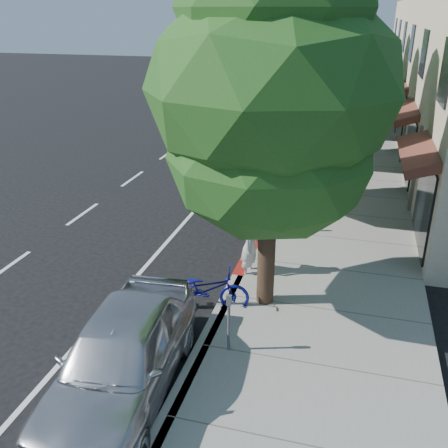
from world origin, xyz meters
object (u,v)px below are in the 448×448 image
(street_tree_1, at_px, (307,70))
(pedestrian, at_px, (334,170))
(cyclist, at_px, (250,244))
(dark_sedan, at_px, (278,124))
(street_tree_5, at_px, (344,40))
(white_pickup, at_px, (269,123))
(dark_suv_far, at_px, (296,101))
(silver_suv, at_px, (271,167))
(near_car_a, at_px, (121,356))
(street_tree_0, at_px, (273,94))
(street_tree_4, at_px, (340,47))
(bicycle, at_px, (206,289))
(street_tree_3, at_px, (333,49))
(street_tree_2, at_px, (323,59))

(street_tree_1, bearing_deg, pedestrian, 67.01)
(cyclist, relative_size, dark_sedan, 0.37)
(street_tree_1, xyz_separation_m, street_tree_5, (0.00, 24.00, -0.37))
(white_pickup, xyz_separation_m, dark_suv_far, (0.59, 6.50, 0.15))
(street_tree_1, bearing_deg, white_pickup, 105.74)
(silver_suv, bearing_deg, near_car_a, -90.19)
(street_tree_0, height_order, street_tree_4, street_tree_0)
(street_tree_0, distance_m, dark_sedan, 17.07)
(street_tree_5, distance_m, dark_sedan, 14.28)
(street_tree_0, relative_size, cyclist, 4.34)
(street_tree_4, bearing_deg, silver_suv, -95.12)
(cyclist, height_order, bicycle, cyclist)
(street_tree_1, bearing_deg, near_car_a, -101.49)
(street_tree_5, xyz_separation_m, near_car_a, (-1.93, -33.50, -3.57))
(bicycle, distance_m, dark_sedan, 16.92)
(street_tree_1, bearing_deg, dark_sedan, 103.35)
(silver_suv, bearing_deg, pedestrian, 0.22)
(street_tree_0, height_order, near_car_a, street_tree_0)
(street_tree_0, bearing_deg, street_tree_5, 90.00)
(street_tree_5, bearing_deg, street_tree_4, -90.00)
(bicycle, bearing_deg, near_car_a, 157.86)
(street_tree_4, distance_m, dark_sedan, 8.70)
(near_car_a, bearing_deg, white_pickup, 88.92)
(dark_suv_far, bearing_deg, street_tree_5, 62.00)
(street_tree_3, distance_m, silver_suv, 10.41)
(near_car_a, bearing_deg, dark_sedan, 87.19)
(street_tree_2, distance_m, cyclist, 11.32)
(street_tree_3, xyz_separation_m, street_tree_4, (0.00, 6.00, -0.30))
(dark_sedan, bearing_deg, near_car_a, -87.26)
(street_tree_1, height_order, near_car_a, street_tree_1)
(street_tree_2, distance_m, white_pickup, 7.01)
(street_tree_3, height_order, street_tree_4, street_tree_3)
(bicycle, bearing_deg, dark_suv_far, -7.46)
(street_tree_0, xyz_separation_m, bicycle, (-1.30, -0.48, -4.37))
(street_tree_2, height_order, dark_suv_far, street_tree_2)
(pedestrian, bearing_deg, street_tree_1, 62.19)
(silver_suv, bearing_deg, street_tree_2, 71.25)
(silver_suv, distance_m, dark_sedan, 8.09)
(street_tree_0, xyz_separation_m, dark_suv_far, (-2.51, 23.50, -4.04))
(bicycle, distance_m, white_pickup, 17.57)
(street_tree_1, bearing_deg, silver_suv, 120.52)
(dark_suv_far, bearing_deg, street_tree_2, -84.59)
(street_tree_0, relative_size, street_tree_2, 1.07)
(street_tree_4, xyz_separation_m, near_car_a, (-1.93, -27.50, -3.45))
(silver_suv, bearing_deg, street_tree_3, 84.09)
(street_tree_4, relative_size, bicycle, 3.50)
(street_tree_3, relative_size, pedestrian, 4.83)
(bicycle, xyz_separation_m, near_car_a, (-0.63, -3.02, 0.27))
(street_tree_0, xyz_separation_m, street_tree_2, (0.00, 12.00, -0.37))
(street_tree_1, relative_size, street_tree_2, 1.05)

